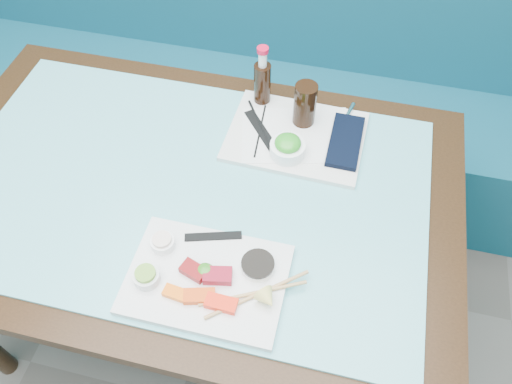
% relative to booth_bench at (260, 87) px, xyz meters
% --- Properties ---
extents(booth_bench, '(3.00, 0.56, 1.17)m').
position_rel_booth_bench_xyz_m(booth_bench, '(0.00, 0.00, 0.00)').
color(booth_bench, '#0E495D').
rests_on(booth_bench, ground).
extents(dining_table, '(1.40, 0.90, 0.75)m').
position_rel_booth_bench_xyz_m(dining_table, '(0.00, -0.84, 0.29)').
color(dining_table, black).
rests_on(dining_table, ground).
extents(glass_top, '(1.22, 0.76, 0.01)m').
position_rel_booth_bench_xyz_m(glass_top, '(0.00, -0.84, 0.38)').
color(glass_top, '#5EB3BC').
rests_on(glass_top, dining_table).
extents(sashimi_plate, '(0.35, 0.25, 0.02)m').
position_rel_booth_bench_xyz_m(sashimi_plate, '(0.13, -1.08, 0.39)').
color(sashimi_plate, silver).
rests_on(sashimi_plate, glass_top).
extents(salmon_left, '(0.06, 0.03, 0.01)m').
position_rel_booth_bench_xyz_m(salmon_left, '(0.08, -1.14, 0.41)').
color(salmon_left, '#FF630A').
rests_on(salmon_left, sashimi_plate).
extents(salmon_mid, '(0.07, 0.05, 0.02)m').
position_rel_booth_bench_xyz_m(salmon_mid, '(0.13, -1.13, 0.41)').
color(salmon_mid, '#E23F09').
rests_on(salmon_mid, sashimi_plate).
extents(salmon_right, '(0.07, 0.04, 0.02)m').
position_rel_booth_bench_xyz_m(salmon_right, '(0.18, -1.14, 0.41)').
color(salmon_right, '#FF240A').
rests_on(salmon_right, sashimi_plate).
extents(tuna_left, '(0.07, 0.05, 0.02)m').
position_rel_booth_bench_xyz_m(tuna_left, '(0.10, -1.08, 0.41)').
color(tuna_left, maroon).
rests_on(tuna_left, sashimi_plate).
extents(tuna_right, '(0.07, 0.05, 0.02)m').
position_rel_booth_bench_xyz_m(tuna_right, '(0.15, -1.08, 0.41)').
color(tuna_right, maroon).
rests_on(tuna_right, sashimi_plate).
extents(seaweed_garnish, '(0.05, 0.04, 0.02)m').
position_rel_booth_bench_xyz_m(seaweed_garnish, '(0.12, -1.07, 0.41)').
color(seaweed_garnish, '#307A1C').
rests_on(seaweed_garnish, sashimi_plate).
extents(ramekin_wasabi, '(0.06, 0.06, 0.02)m').
position_rel_booth_bench_xyz_m(ramekin_wasabi, '(0.00, -1.12, 0.41)').
color(ramekin_wasabi, silver).
rests_on(ramekin_wasabi, sashimi_plate).
extents(wasabi_fill, '(0.05, 0.05, 0.01)m').
position_rel_booth_bench_xyz_m(wasabi_fill, '(0.00, -1.12, 0.43)').
color(wasabi_fill, '#6CA535').
rests_on(wasabi_fill, ramekin_wasabi).
extents(ramekin_ginger, '(0.06, 0.06, 0.02)m').
position_rel_booth_bench_xyz_m(ramekin_ginger, '(0.01, -1.03, 0.41)').
color(ramekin_ginger, white).
rests_on(ramekin_ginger, sashimi_plate).
extents(ginger_fill, '(0.05, 0.05, 0.01)m').
position_rel_booth_bench_xyz_m(ginger_fill, '(0.01, -1.03, 0.43)').
color(ginger_fill, beige).
rests_on(ginger_fill, ramekin_ginger).
extents(soy_dish, '(0.09, 0.09, 0.02)m').
position_rel_booth_bench_xyz_m(soy_dish, '(0.23, -1.03, 0.41)').
color(soy_dish, white).
rests_on(soy_dish, sashimi_plate).
extents(soy_fill, '(0.10, 0.10, 0.01)m').
position_rel_booth_bench_xyz_m(soy_fill, '(0.23, -1.03, 0.42)').
color(soy_fill, black).
rests_on(soy_fill, soy_dish).
extents(lemon_wedge, '(0.06, 0.06, 0.05)m').
position_rel_booth_bench_xyz_m(lemon_wedge, '(0.27, -1.11, 0.42)').
color(lemon_wedge, '#FFE978').
rests_on(lemon_wedge, sashimi_plate).
extents(chopstick_sleeve, '(0.13, 0.06, 0.00)m').
position_rel_booth_bench_xyz_m(chopstick_sleeve, '(0.11, -0.98, 0.40)').
color(chopstick_sleeve, black).
rests_on(chopstick_sleeve, sashimi_plate).
extents(wooden_chopstick_a, '(0.22, 0.11, 0.01)m').
position_rel_booth_bench_xyz_m(wooden_chopstick_a, '(0.24, -1.10, 0.41)').
color(wooden_chopstick_a, tan).
rests_on(wooden_chopstick_a, sashimi_plate).
extents(wooden_chopstick_b, '(0.20, 0.16, 0.01)m').
position_rel_booth_bench_xyz_m(wooden_chopstick_b, '(0.25, -1.10, 0.41)').
color(wooden_chopstick_b, tan).
rests_on(wooden_chopstick_b, sashimi_plate).
extents(serving_tray, '(0.38, 0.29, 0.01)m').
position_rel_booth_bench_xyz_m(serving_tray, '(0.24, -0.61, 0.39)').
color(serving_tray, silver).
rests_on(serving_tray, glass_top).
extents(paper_placemat, '(0.34, 0.27, 0.00)m').
position_rel_booth_bench_xyz_m(paper_placemat, '(0.24, -0.61, 0.40)').
color(paper_placemat, silver).
rests_on(paper_placemat, serving_tray).
extents(seaweed_bowl, '(0.11, 0.11, 0.04)m').
position_rel_booth_bench_xyz_m(seaweed_bowl, '(0.23, -0.68, 0.42)').
color(seaweed_bowl, white).
rests_on(seaweed_bowl, serving_tray).
extents(seaweed_salad, '(0.07, 0.07, 0.04)m').
position_rel_booth_bench_xyz_m(seaweed_salad, '(0.23, -0.68, 0.44)').
color(seaweed_salad, '#299221').
rests_on(seaweed_salad, seaweed_bowl).
extents(cola_glass, '(0.08, 0.08, 0.13)m').
position_rel_booth_bench_xyz_m(cola_glass, '(0.25, -0.55, 0.46)').
color(cola_glass, black).
rests_on(cola_glass, serving_tray).
extents(navy_pouch, '(0.09, 0.19, 0.01)m').
position_rel_booth_bench_xyz_m(navy_pouch, '(0.38, -0.61, 0.40)').
color(navy_pouch, black).
rests_on(navy_pouch, serving_tray).
extents(fork, '(0.03, 0.10, 0.01)m').
position_rel_booth_bench_xyz_m(fork, '(0.37, -0.50, 0.40)').
color(fork, silver).
rests_on(fork, serving_tray).
extents(black_chopstick_a, '(0.02, 0.20, 0.01)m').
position_rel_booth_bench_xyz_m(black_chopstick_a, '(0.14, -0.62, 0.40)').
color(black_chopstick_a, black).
rests_on(black_chopstick_a, serving_tray).
extents(black_chopstick_b, '(0.14, 0.22, 0.01)m').
position_rel_booth_bench_xyz_m(black_chopstick_b, '(0.15, -0.62, 0.40)').
color(black_chopstick_b, black).
rests_on(black_chopstick_b, serving_tray).
extents(tray_sleeve, '(0.13, 0.15, 0.00)m').
position_rel_booth_bench_xyz_m(tray_sleeve, '(0.15, -0.62, 0.40)').
color(tray_sleeve, black).
rests_on(tray_sleeve, serving_tray).
extents(cola_bottle_body, '(0.06, 0.06, 0.14)m').
position_rel_booth_bench_xyz_m(cola_bottle_body, '(0.12, -0.49, 0.45)').
color(cola_bottle_body, black).
rests_on(cola_bottle_body, glass_top).
extents(cola_bottle_neck, '(0.03, 0.03, 0.05)m').
position_rel_booth_bench_xyz_m(cola_bottle_neck, '(0.12, -0.49, 0.54)').
color(cola_bottle_neck, white).
rests_on(cola_bottle_neck, cola_bottle_body).
extents(cola_bottle_cap, '(0.04, 0.04, 0.01)m').
position_rel_booth_bench_xyz_m(cola_bottle_cap, '(0.12, -0.49, 0.57)').
color(cola_bottle_cap, red).
rests_on(cola_bottle_cap, cola_bottle_neck).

